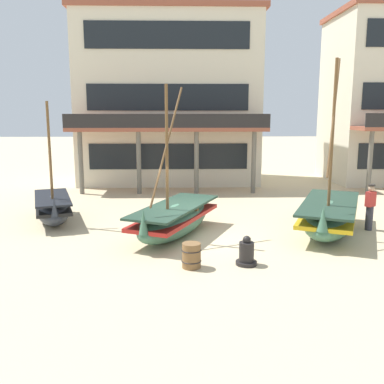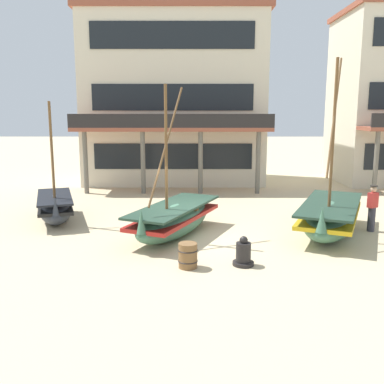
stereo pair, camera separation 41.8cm
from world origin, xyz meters
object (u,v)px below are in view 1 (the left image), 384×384
Objects in this scene: fishing_boat_centre_large at (329,216)px; fishing_boat_far_right at (53,208)px; capstan_winch at (246,254)px; fisherman_by_hull at (370,208)px; harbor_building_main at (169,99)px; fishing_boat_near_left at (175,219)px; wooden_barrel at (191,255)px.

fishing_boat_centre_large is 1.31× the size of fishing_boat_far_right.
fishing_boat_far_right is 8.46m from capstan_winch.
fisherman_by_hull is 14.59m from harbor_building_main.
fishing_boat_near_left reaches higher than fisherman_by_hull.
fishing_boat_centre_large is at bearing 42.72° from capstan_winch.
fishing_boat_near_left is 13.13m from harbor_building_main.
wooden_barrel is 16.20m from harbor_building_main.
fisherman_by_hull is 0.15× the size of harbor_building_main.
wooden_barrel is at bearing -86.51° from harbor_building_main.
fisherman_by_hull is at bearing -57.48° from harbor_building_main.
fisherman_by_hull is at bearing 12.80° from fishing_boat_centre_large.
fishing_boat_near_left is 0.85× the size of fishing_boat_centre_large.
fishing_boat_near_left is 6.07× the size of capstan_winch.
fishing_boat_far_right is 12.03m from harbor_building_main.
fishing_boat_far_right is at bearing 156.69° from fishing_boat_near_left.
fishing_boat_centre_large is at bearing 2.22° from fishing_boat_near_left.
wooden_barrel is 0.06× the size of harbor_building_main.
capstan_winch is (2.05, -2.93, -0.28)m from fishing_boat_near_left.
harbor_building_main reaches higher than fishing_boat_far_right.
harbor_building_main is (-5.91, 12.15, 4.37)m from fishing_boat_centre_large.
capstan_winch is (-3.41, -3.15, -0.30)m from fishing_boat_centre_large.
fisherman_by_hull is (1.61, 0.37, 0.20)m from fishing_boat_centre_large.
capstan_winch is 1.57m from wooden_barrel.
fishing_boat_centre_large is 3.59× the size of fisherman_by_hull.
harbor_building_main is at bearing 115.92° from fishing_boat_centre_large.
harbor_building_main is (-7.52, 11.79, 4.17)m from fisherman_by_hull.
fishing_boat_far_right reaches higher than wooden_barrel.
fishing_boat_centre_large is 7.18× the size of capstan_winch.
fishing_boat_near_left reaches higher than capstan_winch.
fisherman_by_hull is at bearing 4.67° from fishing_boat_near_left.
fishing_boat_centre_large reaches higher than wooden_barrel.
capstan_winch is at bearing -137.28° from fishing_boat_centre_large.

